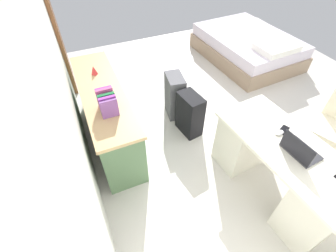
% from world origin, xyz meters
% --- Properties ---
extents(ground_plane, '(5.68, 5.68, 0.00)m').
position_xyz_m(ground_plane, '(0.00, 0.00, 0.00)').
color(ground_plane, beige).
extents(wall_back, '(4.68, 0.10, 2.53)m').
position_xyz_m(wall_back, '(0.00, 2.08, 1.27)').
color(wall_back, silver).
rests_on(wall_back, ground_plane).
extents(door_wooden, '(0.88, 0.05, 2.04)m').
position_xyz_m(door_wooden, '(1.79, 2.00, 1.02)').
color(door_wooden, brown).
rests_on(door_wooden, ground_plane).
extents(desk, '(1.49, 0.77, 0.73)m').
position_xyz_m(desk, '(-1.32, 0.27, 0.38)').
color(desk, silver).
rests_on(desk, ground_plane).
extents(office_chair, '(0.60, 0.60, 0.94)m').
position_xyz_m(office_chair, '(-1.18, -0.66, 0.42)').
color(office_chair, black).
rests_on(office_chair, ground_plane).
extents(credenza, '(1.80, 0.48, 0.78)m').
position_xyz_m(credenza, '(0.18, 1.70, 0.39)').
color(credenza, '#4C6B47').
rests_on(credenza, ground_plane).
extents(bed, '(1.98, 1.51, 0.58)m').
position_xyz_m(bed, '(1.21, -1.25, 0.24)').
color(bed, gray).
rests_on(bed, ground_plane).
extents(suitcase_black, '(0.39, 0.27, 0.60)m').
position_xyz_m(suitcase_black, '(-0.14, 0.68, 0.30)').
color(suitcase_black, black).
rests_on(suitcase_black, ground_plane).
extents(suitcase_spare_grey, '(0.39, 0.27, 0.64)m').
position_xyz_m(suitcase_spare_grey, '(0.28, 0.71, 0.32)').
color(suitcase_spare_grey, '#4C4C51').
rests_on(suitcase_spare_grey, ground_plane).
extents(laptop, '(0.33, 0.25, 0.21)m').
position_xyz_m(laptop, '(-1.41, 0.27, 0.78)').
color(laptop, '#333338').
rests_on(laptop, desk).
extents(computer_mouse, '(0.07, 0.10, 0.03)m').
position_xyz_m(computer_mouse, '(-1.14, 0.25, 0.74)').
color(computer_mouse, white).
rests_on(computer_mouse, desk).
extents(cell_phone_by_mouse, '(0.11, 0.15, 0.01)m').
position_xyz_m(cell_phone_by_mouse, '(-1.13, 0.18, 0.73)').
color(cell_phone_by_mouse, black).
rests_on(cell_phone_by_mouse, desk).
extents(book_row, '(0.23, 0.17, 0.24)m').
position_xyz_m(book_row, '(-0.20, 1.70, 0.89)').
color(book_row, '#79498D').
rests_on(book_row, credenza).
extents(figurine_small, '(0.08, 0.08, 0.11)m').
position_xyz_m(figurine_small, '(0.54, 1.70, 0.83)').
color(figurine_small, red).
rests_on(figurine_small, credenza).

